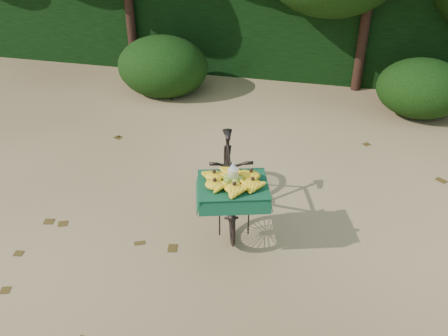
# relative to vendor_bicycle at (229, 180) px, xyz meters

# --- Properties ---
(ground) EXTENTS (80.00, 80.00, 0.00)m
(ground) POSITION_rel_vendor_bicycle_xyz_m (0.94, -0.84, -0.50)
(ground) COLOR tan
(ground) RESTS_ON ground
(vendor_bicycle) EXTENTS (1.05, 1.80, 0.98)m
(vendor_bicycle) POSITION_rel_vendor_bicycle_xyz_m (0.00, 0.00, 0.00)
(vendor_bicycle) COLOR black
(vendor_bicycle) RESTS_ON ground
(hedge_backdrop) EXTENTS (26.00, 1.80, 1.80)m
(hedge_backdrop) POSITION_rel_vendor_bicycle_xyz_m (0.94, 5.46, 0.40)
(hedge_backdrop) COLOR black
(hedge_backdrop) RESTS_ON ground
(bush_clumps) EXTENTS (8.80, 1.70, 0.90)m
(bush_clumps) POSITION_rel_vendor_bicycle_xyz_m (1.44, 3.46, -0.05)
(bush_clumps) COLOR black
(bush_clumps) RESTS_ON ground
(leaf_litter) EXTENTS (7.00, 7.30, 0.01)m
(leaf_litter) POSITION_rel_vendor_bicycle_xyz_m (0.94, -0.19, -0.50)
(leaf_litter) COLOR #493313
(leaf_litter) RESTS_ON ground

